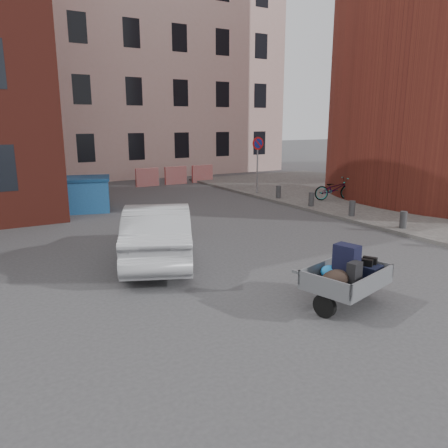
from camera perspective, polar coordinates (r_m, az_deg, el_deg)
ground at (r=10.28m, az=6.65°, el=-6.55°), size 120.00×120.00×0.00m
sidewalk at (r=20.00m, az=23.01°, el=2.37°), size 9.00×24.00×0.12m
building_pink at (r=32.18m, az=-8.91°, el=19.38°), size 16.00×8.00×14.00m
no_parking_sign at (r=20.94m, az=4.43°, el=9.21°), size 0.60×0.09×2.65m
bollards at (r=16.54m, az=16.37°, el=1.99°), size 0.22×9.02×0.55m
barriers at (r=25.01m, az=-6.32°, el=6.33°), size 4.70×0.18×1.00m
trailer at (r=8.65m, az=15.68°, el=-6.56°), size 1.82×1.95×1.20m
dumpster at (r=18.20m, az=-19.68°, el=3.64°), size 3.53×2.47×1.34m
silver_car at (r=11.18m, az=-8.63°, el=-1.05°), size 3.18×4.72×1.47m
bicycle at (r=19.75m, az=14.21°, el=4.48°), size 1.94×1.15×0.96m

